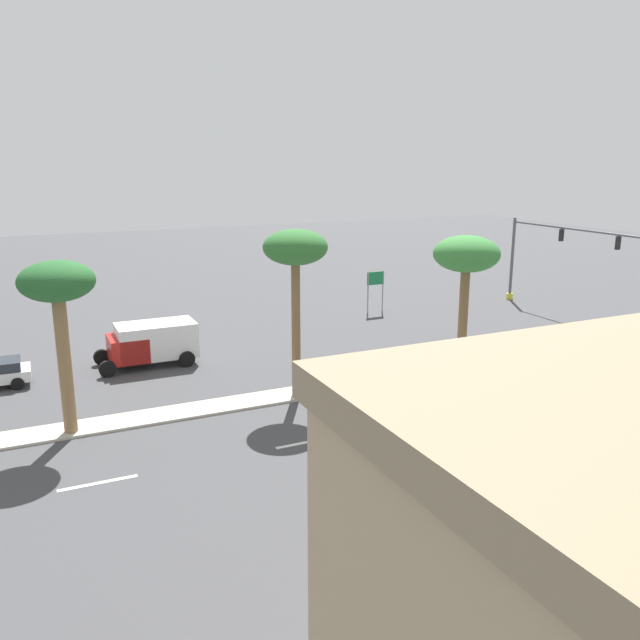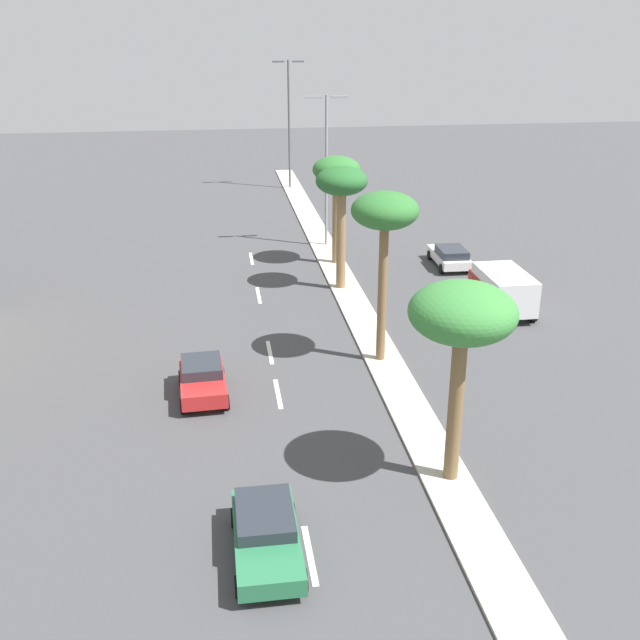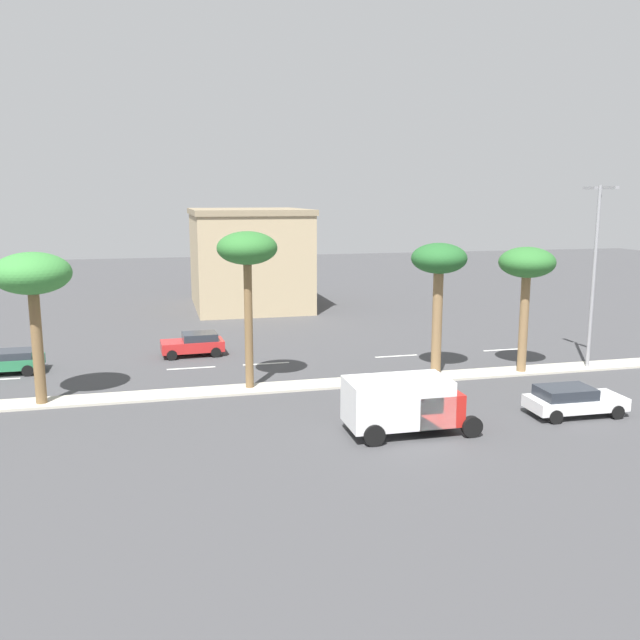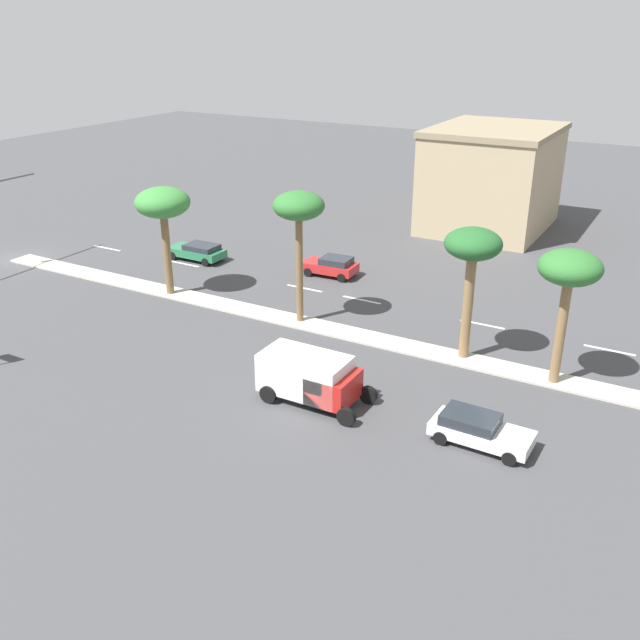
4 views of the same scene
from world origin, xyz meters
TOP-DOWN VIEW (x-y plane):
  - ground_plane at (0.00, 29.02)m, footprint 160.00×160.00m
  - median_curb at (0.00, 37.31)m, footprint 1.80×74.62m
  - lane_stripe_left at (-5.35, 4.00)m, footprint 0.20×2.80m
  - lane_stripe_right at (-5.35, 12.11)m, footprint 0.20×2.80m
  - lane_stripe_front at (-5.35, 22.84)m, footprint 0.20×2.80m
  - lane_stripe_leading at (-5.35, 27.30)m, footprint 0.20×2.80m
  - lane_stripe_center at (-5.35, 35.60)m, footprint 0.20×2.80m
  - lane_stripe_inboard at (-5.35, 43.03)m, footprint 0.20×2.80m
  - commercial_building at (-26.93, 29.27)m, footprint 12.57×10.06m
  - palm_tree_outboard at (0.15, 15.45)m, footprint 3.60×3.60m
  - palm_tree_center at (-0.16, 25.58)m, footprint 3.06×3.06m
  - palm_tree_near at (-0.31, 36.07)m, footprint 3.03×3.03m
  - palm_tree_leading at (0.22, 41.10)m, footprint 3.10×3.10m
  - sedan_green_outboard at (-6.65, 12.40)m, footprint 2.08×4.56m
  - sedan_white_left at (7.60, 39.40)m, footprint 2.11×4.46m
  - sedan_red_inboard at (-8.59, 23.22)m, footprint 2.21×3.95m
  - box_truck at (7.94, 31.14)m, footprint 2.63×5.50m

SIDE VIEW (x-z plane):
  - ground_plane at x=0.00m, z-range 0.00..0.00m
  - lane_stripe_left at x=-5.35m, z-range 0.00..0.01m
  - lane_stripe_right at x=-5.35m, z-range 0.00..0.01m
  - lane_stripe_front at x=-5.35m, z-range 0.00..0.01m
  - lane_stripe_leading at x=-5.35m, z-range 0.00..0.01m
  - lane_stripe_center at x=-5.35m, z-range 0.00..0.01m
  - lane_stripe_inboard at x=-5.35m, z-range 0.00..0.01m
  - median_curb at x=0.00m, z-range 0.00..0.12m
  - sedan_green_outboard at x=-6.65m, z-range 0.06..1.38m
  - sedan_white_left at x=7.60m, z-range 0.05..1.42m
  - sedan_red_inboard at x=-8.59m, z-range 0.05..1.49m
  - box_truck at x=7.94m, z-range 0.12..2.52m
  - commercial_building at x=-26.93m, z-range 0.01..8.85m
  - palm_tree_leading at x=0.22m, z-range 2.53..9.59m
  - palm_tree_outboard at x=0.15m, z-range 2.57..9.85m
  - palm_tree_near at x=-0.31m, z-range 2.58..9.91m
  - palm_tree_center at x=-0.16m, z-range 3.05..11.14m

